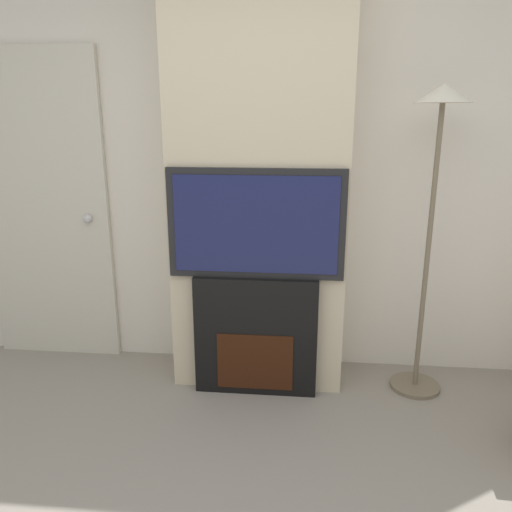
{
  "coord_description": "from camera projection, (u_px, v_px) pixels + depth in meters",
  "views": [
    {
      "loc": [
        0.27,
        -1.21,
        1.69
      ],
      "look_at": [
        0.0,
        1.59,
        0.88
      ],
      "focal_mm": 35.0,
      "sensor_mm": 36.0,
      "label": 1
    }
  ],
  "objects": [
    {
      "name": "floor_lamp",
      "position": [
        436.0,
        170.0,
        2.8
      ],
      "size": [
        0.31,
        0.31,
        1.84
      ],
      "color": "#726651",
      "rests_on": "ground_plane"
    },
    {
      "name": "wall_back",
      "position": [
        263.0,
        167.0,
        3.21
      ],
      "size": [
        6.0,
        0.06,
        2.7
      ],
      "color": "silver",
      "rests_on": "ground_plane"
    },
    {
      "name": "television",
      "position": [
        256.0,
        224.0,
        2.87
      ],
      "size": [
        1.02,
        0.07,
        0.64
      ],
      "color": "black",
      "rests_on": "fireplace"
    },
    {
      "name": "entry_door",
      "position": [
        46.0,
        211.0,
        3.38
      ],
      "size": [
        0.88,
        0.09,
        2.09
      ],
      "color": "beige",
      "rests_on": "ground_plane"
    },
    {
      "name": "fireplace",
      "position": [
        256.0,
        335.0,
        3.06
      ],
      "size": [
        0.75,
        0.15,
        0.75
      ],
      "color": "black",
      "rests_on": "ground_plane"
    },
    {
      "name": "chimney_breast",
      "position": [
        259.0,
        171.0,
        2.99
      ],
      "size": [
        1.05,
        0.41,
        2.7
      ],
      "color": "beige",
      "rests_on": "ground_plane"
    }
  ]
}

